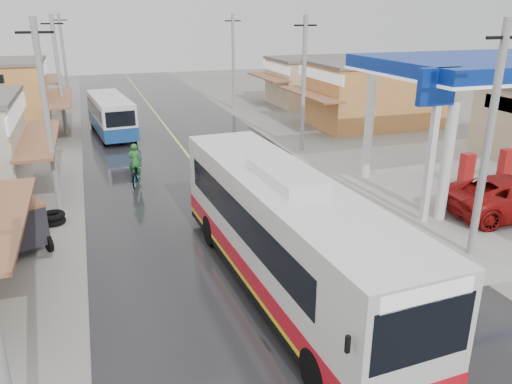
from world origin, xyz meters
TOP-DOWN VIEW (x-y plane):
  - ground at (0.00, 0.00)m, footprint 120.00×120.00m
  - road at (0.00, 15.00)m, footprint 12.00×90.00m
  - centre_line at (0.00, 15.00)m, footprint 0.15×90.00m
  - shopfronts_right at (15.00, 12.00)m, footprint 11.00×44.00m
  - utility_poles_left at (-7.00, 16.00)m, footprint 1.60×50.00m
  - utility_poles_right at (7.00, 15.00)m, footprint 1.60×36.00m
  - coach_bus at (-0.25, -0.09)m, footprint 3.37×12.62m
  - second_bus at (-3.93, 22.85)m, footprint 2.94×8.17m
  - cyclist at (-3.49, 11.55)m, footprint 1.10×2.09m
  - tricycle_near at (-8.27, 5.63)m, footprint 2.44×2.70m
  - tyre_stack at (-7.21, 7.64)m, footprint 0.95×0.95m

SIDE VIEW (x-z plane):
  - ground at x=0.00m, z-range 0.00..0.00m
  - shopfronts_right at x=15.00m, z-range -2.40..2.40m
  - utility_poles_left at x=-7.00m, z-range -4.00..4.00m
  - utility_poles_right at x=7.00m, z-range -4.00..4.00m
  - road at x=0.00m, z-range 0.00..0.02m
  - centre_line at x=0.00m, z-range 0.02..0.03m
  - tyre_stack at x=-7.21m, z-range 0.00..0.49m
  - cyclist at x=-3.49m, z-range -0.37..1.78m
  - tricycle_near at x=-8.27m, z-range 0.13..2.01m
  - second_bus at x=-3.93m, z-range 0.11..2.76m
  - coach_bus at x=-0.25m, z-range -0.07..3.84m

